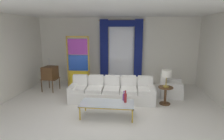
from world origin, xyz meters
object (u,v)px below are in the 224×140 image
(coffee_table, at_px, (107,104))
(vintage_tv, at_px, (50,73))
(armchair_white, at_px, (170,89))
(peacock_figurine, at_px, (88,87))
(couch_white_long, at_px, (112,92))
(stained_glass_divider, at_px, (78,64))
(bottle_blue_decanter, at_px, (125,97))
(table_lamp_brass, at_px, (167,74))
(bottle_crystal_tall, at_px, (124,97))
(round_side_table, at_px, (165,94))

(coffee_table, bearing_deg, vintage_tv, 141.15)
(armchair_white, height_order, peacock_figurine, armchair_white)
(peacock_figurine, bearing_deg, couch_white_long, -35.98)
(coffee_table, height_order, vintage_tv, vintage_tv)
(stained_glass_divider, bearing_deg, coffee_table, -58.39)
(bottle_blue_decanter, bearing_deg, table_lamp_brass, 38.27)
(couch_white_long, xyz_separation_m, vintage_tv, (-2.61, 0.82, 0.42))
(couch_white_long, bearing_deg, coffee_table, -90.01)
(bottle_blue_decanter, height_order, bottle_crystal_tall, bottle_blue_decanter)
(couch_white_long, height_order, table_lamp_brass, table_lamp_brass)
(vintage_tv, height_order, round_side_table, vintage_tv)
(round_side_table, bearing_deg, coffee_table, -148.36)
(coffee_table, relative_size, vintage_tv, 1.12)
(couch_white_long, xyz_separation_m, bottle_blue_decanter, (0.51, -1.20, 0.25))
(stained_glass_divider, relative_size, table_lamp_brass, 3.86)
(bottle_blue_decanter, distance_m, peacock_figurine, 2.55)
(armchair_white, distance_m, table_lamp_brass, 1.15)
(stained_glass_divider, distance_m, peacock_figurine, 1.06)
(vintage_tv, relative_size, peacock_figurine, 2.24)
(bottle_crystal_tall, relative_size, round_side_table, 0.48)
(stained_glass_divider, bearing_deg, vintage_tv, -159.30)
(bottle_blue_decanter, relative_size, round_side_table, 0.60)
(bottle_crystal_tall, distance_m, table_lamp_brass, 1.67)
(stained_glass_divider, distance_m, table_lamp_brass, 3.63)
(couch_white_long, bearing_deg, vintage_tv, 162.65)
(armchair_white, xyz_separation_m, peacock_figurine, (-3.17, 0.12, -0.07))
(coffee_table, relative_size, table_lamp_brass, 2.65)
(coffee_table, xyz_separation_m, armchair_white, (2.10, 1.94, -0.09))
(table_lamp_brass, bearing_deg, peacock_figurine, 161.66)
(bottle_blue_decanter, relative_size, peacock_figurine, 0.59)
(couch_white_long, bearing_deg, round_side_table, -5.59)
(bottle_blue_decanter, bearing_deg, couch_white_long, 113.18)
(vintage_tv, bearing_deg, table_lamp_brass, -12.67)
(vintage_tv, xyz_separation_m, peacock_figurine, (1.55, -0.04, -0.51))
(vintage_tv, relative_size, armchair_white, 1.45)
(vintage_tv, height_order, armchair_white, vintage_tv)
(vintage_tv, relative_size, table_lamp_brass, 2.36)
(bottle_crystal_tall, bearing_deg, vintage_tv, 148.84)
(stained_glass_divider, height_order, peacock_figurine, stained_glass_divider)
(round_side_table, relative_size, table_lamp_brass, 1.04)
(bottle_crystal_tall, bearing_deg, armchair_white, 46.00)
(bottle_crystal_tall, distance_m, armchair_white, 2.37)
(bottle_blue_decanter, height_order, table_lamp_brass, table_lamp_brass)
(bottle_crystal_tall, distance_m, round_side_table, 1.60)
(couch_white_long, distance_m, coffee_table, 1.29)
(armchair_white, height_order, table_lamp_brass, table_lamp_brass)
(bottle_blue_decanter, relative_size, vintage_tv, 0.27)
(coffee_table, height_order, table_lamp_brass, table_lamp_brass)
(peacock_figurine, bearing_deg, table_lamp_brass, -18.34)
(bottle_blue_decanter, xyz_separation_m, round_side_table, (1.29, 1.02, -0.20))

